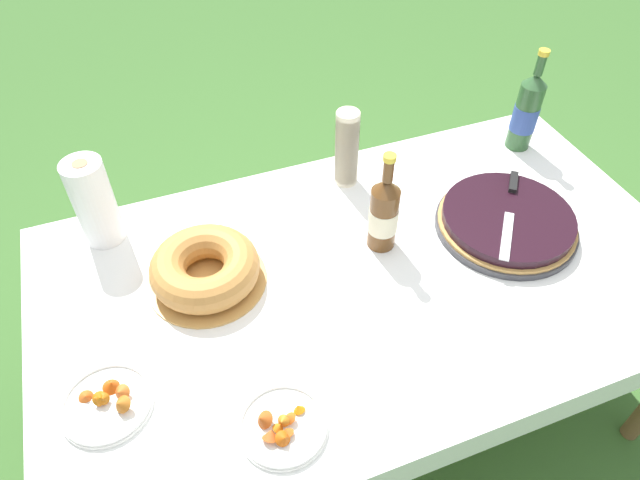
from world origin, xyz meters
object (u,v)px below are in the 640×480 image
serving_knife (510,206)px  cider_bottle_green (526,112)px  snack_plate_left (107,403)px  cider_bottle_amber (384,213)px  berry_tart (507,222)px  paper_towel_roll (94,202)px  snack_plate_near (282,426)px  bundt_cake (205,268)px  cup_stack (347,148)px

serving_knife → cider_bottle_green: 0.41m
snack_plate_left → cider_bottle_amber: bearing=17.3°
berry_tart → paper_towel_roll: (-1.09, 0.38, 0.10)m
serving_knife → cider_bottle_amber: cider_bottle_amber is taller
snack_plate_near → berry_tart: bearing=24.1°
cider_bottle_green → paper_towel_roll: size_ratio=1.31×
berry_tart → bundt_cake: bearing=172.6°
serving_knife → cider_bottle_amber: size_ratio=0.99×
bundt_cake → cider_bottle_green: 1.15m
berry_tart → paper_towel_roll: size_ratio=1.53×
cider_bottle_green → paper_towel_roll: bearing=178.1°
cider_bottle_green → snack_plate_near: 1.28m
cup_stack → snack_plate_near: size_ratio=1.29×
bundt_cake → cider_bottle_amber: (0.49, -0.04, 0.07)m
bundt_cake → paper_towel_roll: size_ratio=1.20×
serving_knife → cider_bottle_amber: bearing=-59.4°
cider_bottle_amber → paper_towel_roll: size_ratio=1.17×
cider_bottle_green → cider_bottle_amber: bearing=-157.7°
bundt_cake → snack_plate_near: size_ratio=1.61×
snack_plate_left → paper_towel_roll: paper_towel_roll is taller
cider_bottle_green → snack_plate_left: 1.51m
cider_bottle_green → cider_bottle_amber: (-0.63, -0.26, -0.02)m
snack_plate_near → snack_plate_left: bearing=151.3°
berry_tart → cider_bottle_amber: bearing=168.5°
berry_tart → cup_stack: bearing=133.8°
cup_stack → cider_bottle_amber: (-0.01, -0.29, -0.01)m
cider_bottle_green → cup_stack: bearing=177.0°
berry_tart → paper_towel_roll: paper_towel_roll is taller
cider_bottle_amber → snack_plate_left: size_ratio=1.52×
bundt_cake → snack_plate_left: size_ratio=1.55×
serving_knife → cider_bottle_green: size_ratio=0.89×
snack_plate_left → paper_towel_roll: (0.06, 0.55, 0.12)m
bundt_cake → paper_towel_roll: bearing=131.1°
cup_stack → paper_towel_roll: bearing=179.1°
berry_tart → serving_knife: (0.02, 0.02, 0.04)m
bundt_cake → cider_bottle_green: size_ratio=0.91×
cup_stack → cider_bottle_green: 0.62m
cider_bottle_green → snack_plate_near: (-1.07, -0.69, -0.12)m
bundt_cake → snack_plate_left: (-0.29, -0.28, -0.04)m
cider_bottle_amber → cider_bottle_green: bearing=22.3°
berry_tart → snack_plate_left: (-1.15, -0.17, -0.02)m
cider_bottle_green → paper_towel_roll: 1.36m
cup_stack → snack_plate_near: (-0.45, -0.72, -0.11)m
berry_tart → cider_bottle_green: 0.44m
serving_knife → paper_towel_roll: 1.17m
serving_knife → cup_stack: size_ratio=1.22×
serving_knife → cup_stack: 0.51m
cup_stack → snack_plate_near: bearing=-121.8°
serving_knife → paper_towel_roll: size_ratio=1.16×
bundt_cake → cup_stack: cup_stack is taller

